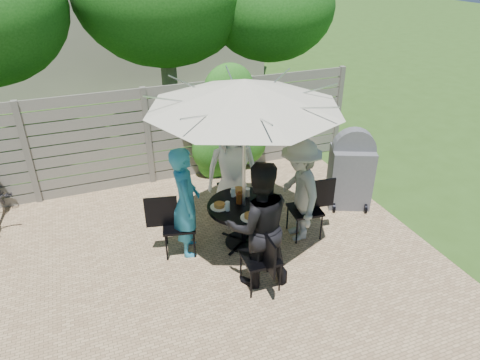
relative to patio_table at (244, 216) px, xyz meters
name	(u,v)px	position (x,y,z in m)	size (l,w,h in m)	color
patio_table	(244,216)	(0.00, 0.00, 0.00)	(1.20, 1.20, 0.69)	black
umbrella	(244,93)	(0.00, 0.00, 1.85)	(2.96, 2.96, 2.52)	silver
chair_back	(231,196)	(0.15, 0.95, -0.22)	(0.48, 0.65, 0.87)	black
person_back	(232,169)	(0.13, 0.82, 0.37)	(0.83, 0.54, 1.71)	white
chair_left	(179,236)	(-0.95, 0.15, -0.19)	(0.72, 0.54, 0.95)	black
person_left	(186,202)	(-0.82, 0.13, 0.35)	(0.61, 0.40, 1.66)	teal
chair_front	(260,269)	(-0.15, -0.95, -0.19)	(0.47, 0.69, 0.94)	black
person_front	(259,226)	(-0.13, -0.82, 0.40)	(0.85, 0.67, 1.76)	black
chair_right	(305,220)	(0.95, -0.15, -0.19)	(0.70, 0.50, 0.95)	black
person_right	(299,191)	(0.82, -0.13, 0.33)	(1.05, 0.60, 1.62)	#A3A49F
plate_back	(239,191)	(0.06, 0.36, 0.23)	(0.26, 0.26, 0.06)	white
plate_left	(219,206)	(-0.36, 0.06, 0.23)	(0.26, 0.26, 0.06)	white
plate_front	(250,216)	(-0.06, -0.36, 0.23)	(0.26, 0.26, 0.06)	white
plate_right	(268,200)	(0.36, -0.06, 0.23)	(0.26, 0.26, 0.06)	white
plate_extra	(261,213)	(0.13, -0.32, 0.23)	(0.24, 0.24, 0.06)	white
glass_back	(233,192)	(-0.06, 0.27, 0.28)	(0.07, 0.07, 0.14)	silver
glass_left	(228,206)	(-0.27, -0.06, 0.28)	(0.07, 0.07, 0.14)	silver
glass_right	(260,195)	(0.27, 0.06, 0.28)	(0.07, 0.07, 0.14)	silver
syrup_jug	(239,198)	(-0.05, 0.06, 0.29)	(0.09, 0.09, 0.16)	#59280C
coffee_cup	(247,193)	(0.13, 0.20, 0.27)	(0.08, 0.08, 0.12)	#C6B293
bbq_grill	(351,172)	(2.08, 0.39, 0.16)	(0.84, 0.76, 1.41)	#5A595E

